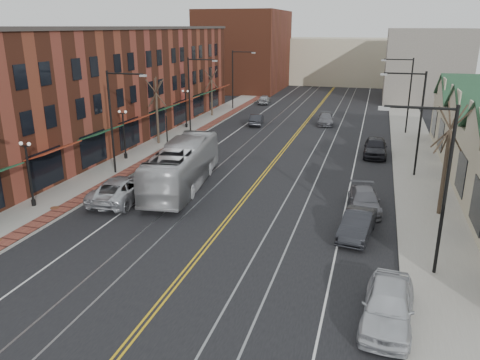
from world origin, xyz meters
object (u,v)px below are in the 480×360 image
Objects in this scene: parked_car_c at (364,200)px; parked_suv at (122,189)px; transit_bus at (182,166)px; parked_car_b at (357,224)px; parked_car_a at (388,305)px; parked_car_d at (375,147)px.

parked_suv is at bearing -177.18° from parked_car_c.
parked_car_b is at bearing 151.30° from transit_bus.
parked_car_a reaches higher than parked_car_b.
parked_car_c is at bearing -91.83° from parked_car_d.
parked_car_b is at bearing 170.81° from parked_suv.
transit_bus is 1.99× the size of parked_suv.
parked_suv is 1.19× the size of parked_car_d.
parked_car_a is (14.30, -13.14, -0.83)m from transit_bus.
parked_car_d is (16.32, 16.73, 0.03)m from parked_suv.
parked_car_b is (-1.57, 8.03, -0.10)m from parked_car_a.
transit_bus is 2.70× the size of parked_car_b.
parked_car_a is 8.19m from parked_car_b.
parked_car_d reaches higher than parked_suv.
parked_suv is at bearing -134.24° from parked_car_d.
parked_car_b is 18.14m from parked_car_d.
transit_bus is at bearing -132.21° from parked_suv.
parked_suv is 15.70m from parked_car_b.
parked_car_a is 0.96× the size of parked_car_d.
parked_car_c is at bearing 100.69° from parked_car_a.
parked_car_a is (17.21, -9.42, -0.01)m from parked_suv.
parked_suv is (-2.91, -3.71, -0.82)m from transit_bus.
transit_bus reaches higher than parked_car_a.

